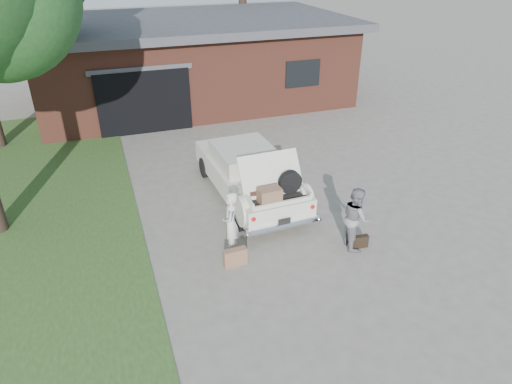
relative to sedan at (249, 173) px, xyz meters
name	(u,v)px	position (x,y,z in m)	size (l,w,h in m)	color
ground	(265,247)	(-0.43, -2.36, -0.67)	(90.00, 90.00, 0.00)	gray
grass_strip	(10,223)	(-5.93, 0.64, -0.66)	(6.00, 16.00, 0.02)	#2D4C1E
house	(192,59)	(0.55, 9.12, 1.00)	(12.80, 7.80, 3.30)	brown
sedan	(249,173)	(0.00, 0.00, 0.00)	(1.94, 4.60, 1.75)	beige
woman_left	(231,223)	(-1.17, -2.24, 0.06)	(0.53, 0.35, 1.45)	silver
woman_right	(356,218)	(1.46, -2.93, 0.05)	(0.70, 0.55, 1.44)	gray
suitcase_left	(235,257)	(-1.24, -2.73, -0.47)	(0.50, 0.16, 0.39)	#93634A
suitcase_right	(360,242)	(1.56, -3.06, -0.52)	(0.38, 0.12, 0.30)	black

